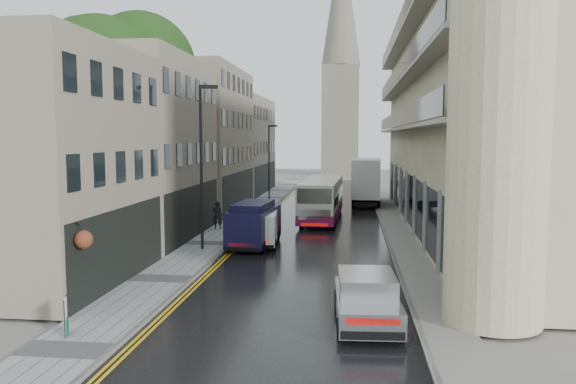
% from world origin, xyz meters
% --- Properties ---
extents(road, '(9.00, 85.00, 0.02)m').
position_xyz_m(road, '(0.00, 27.50, 0.01)').
color(road, black).
rests_on(road, ground).
extents(left_sidewalk, '(2.70, 85.00, 0.12)m').
position_xyz_m(left_sidewalk, '(-5.85, 27.50, 0.06)').
color(left_sidewalk, gray).
rests_on(left_sidewalk, ground).
extents(right_sidewalk, '(1.80, 85.00, 0.12)m').
position_xyz_m(right_sidewalk, '(5.40, 27.50, 0.06)').
color(right_sidewalk, slate).
rests_on(right_sidewalk, ground).
extents(old_shop_row, '(4.50, 56.00, 12.00)m').
position_xyz_m(old_shop_row, '(-9.45, 30.00, 6.00)').
color(old_shop_row, gray).
rests_on(old_shop_row, ground).
extents(modern_block, '(8.00, 40.00, 14.00)m').
position_xyz_m(modern_block, '(10.30, 26.00, 7.00)').
color(modern_block, beige).
rests_on(modern_block, ground).
extents(church_spire, '(6.40, 6.40, 40.00)m').
position_xyz_m(church_spire, '(0.50, 82.00, 20.00)').
color(church_spire, '#6F6658').
rests_on(church_spire, ground).
extents(tree_near, '(10.56, 10.56, 13.89)m').
position_xyz_m(tree_near, '(-12.50, 20.00, 6.95)').
color(tree_near, black).
rests_on(tree_near, ground).
extents(tree_far, '(9.24, 9.24, 12.46)m').
position_xyz_m(tree_far, '(-12.20, 33.00, 6.23)').
color(tree_far, black).
rests_on(tree_far, ground).
extents(cream_bus, '(2.98, 11.34, 3.07)m').
position_xyz_m(cream_bus, '(-1.16, 27.12, 1.55)').
color(cream_bus, beige).
rests_on(cream_bus, road).
extents(white_lorry, '(2.84, 8.32, 4.31)m').
position_xyz_m(white_lorry, '(2.52, 37.46, 2.18)').
color(white_lorry, silver).
rests_on(white_lorry, road).
extents(silver_hatchback, '(2.25, 4.68, 1.72)m').
position_xyz_m(silver_hatchback, '(2.04, 4.56, 0.88)').
color(silver_hatchback, '#A5A4A8').
rests_on(silver_hatchback, road).
extents(white_van, '(2.29, 4.63, 2.03)m').
position_xyz_m(white_van, '(-3.64, 17.89, 1.03)').
color(white_van, white).
rests_on(white_van, road).
extents(navy_van, '(2.50, 5.36, 2.66)m').
position_xyz_m(navy_van, '(-4.28, 17.36, 1.35)').
color(navy_van, black).
rests_on(navy_van, road).
extents(pedestrian, '(0.76, 0.59, 1.86)m').
position_xyz_m(pedestrian, '(-6.55, 24.16, 1.05)').
color(pedestrian, black).
rests_on(pedestrian, left_sidewalk).
extents(lamp_post_near, '(1.01, 0.59, 8.89)m').
position_xyz_m(lamp_post_near, '(-5.78, 17.42, 4.57)').
color(lamp_post_near, black).
rests_on(lamp_post_near, left_sidewalk).
extents(lamp_post_far, '(0.81, 0.19, 7.17)m').
position_xyz_m(lamp_post_far, '(-4.82, 36.31, 3.71)').
color(lamp_post_far, black).
rests_on(lamp_post_far, left_sidewalk).
extents(estate_sign, '(0.34, 0.65, 1.12)m').
position_xyz_m(estate_sign, '(-6.45, 3.75, 0.68)').
color(estate_sign, silver).
rests_on(estate_sign, left_sidewalk).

